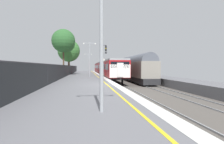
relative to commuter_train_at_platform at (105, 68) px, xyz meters
The scene contains 11 objects.
ground 27.54m from the commuter_train_at_platform, 88.86° to the right, with size 17.40×110.00×1.21m.
commuter_train_at_platform is the anchor object (origin of this frame).
freight_train_adjacent_track 4.03m from the commuter_train_at_platform, ahead, with size 2.60×41.48×4.42m.
signal_gantry 11.82m from the commuter_train_at_platform, 97.33° to the right, with size 1.10×0.24×5.33m.
speed_limit_sign 16.47m from the commuter_train_at_platform, 96.44° to the right, with size 0.59×0.08×2.88m.
platform_lamp_near 37.86m from the commuter_train_at_platform, 95.66° to the right, with size 2.00×0.20×4.98m.
platform_lamp_mid 14.99m from the commuter_train_at_platform, 104.54° to the right, with size 2.00×0.20×5.34m.
platform_lamp_far 9.78m from the commuter_train_at_platform, 112.85° to the left, with size 2.00×0.20×5.19m.
platform_back_fence 28.49m from the commuter_train_at_platform, 105.36° to the right, with size 0.07×99.00×1.83m.
background_tree_left 9.07m from the commuter_train_at_platform, 162.81° to the right, with size 4.75×4.75×7.38m.
background_tree_centre 12.64m from the commuter_train_at_platform, 135.24° to the right, with size 4.29×4.29×8.49m.
Camera 1 is at (-2.17, -16.79, 1.59)m, focal length 30.52 mm.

